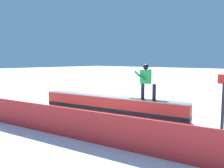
# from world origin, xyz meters

# --- Properties ---
(ground_plane) EXTENTS (120.00, 120.00, 0.00)m
(ground_plane) POSITION_xyz_m (0.00, 0.00, 0.00)
(ground_plane) COLOR white
(grind_box) EXTENTS (6.87, 1.80, 0.75)m
(grind_box) POSITION_xyz_m (0.00, 0.00, 0.34)
(grind_box) COLOR red
(grind_box) RESTS_ON ground_plane
(snowboarder) EXTENTS (1.60, 0.53, 1.42)m
(snowboarder) POSITION_xyz_m (-1.69, -0.33, 1.52)
(snowboarder) COLOR #2A2B22
(snowboarder) RESTS_ON grind_box
(safety_fence) EXTENTS (11.82, 2.32, 0.91)m
(safety_fence) POSITION_xyz_m (0.00, 3.33, 0.45)
(safety_fence) COLOR red
(safety_fence) RESTS_ON ground_plane
(trail_marker) EXTENTS (0.40, 0.10, 1.88)m
(trail_marker) POSITION_xyz_m (-4.50, -0.42, 1.01)
(trail_marker) COLOR #262628
(trail_marker) RESTS_ON ground_plane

